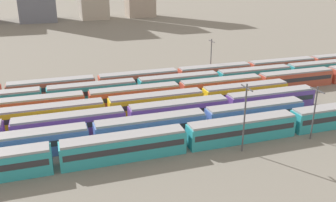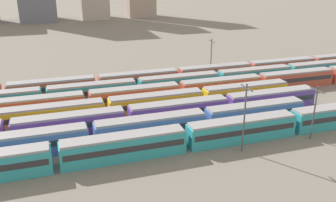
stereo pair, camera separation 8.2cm
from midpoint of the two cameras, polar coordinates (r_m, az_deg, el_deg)
The scene contains 10 objects.
train_track_0 at distance 59.24m, azimuth 11.42°, elevation -4.34°, with size 93.60×3.06×3.75m.
train_track_1 at distance 57.28m, azimuth -11.83°, elevation -5.26°, with size 74.70×3.06×3.75m.
train_track_2 at distance 62.86m, azimuth -6.41°, elevation -2.58°, with size 74.70×3.06×3.75m.
train_track_3 at distance 67.21m, azimuth -9.53°, elevation -1.19°, with size 74.70×3.06×3.75m.
train_track_4 at distance 75.65m, azimuth 1.85°, elevation 1.55°, with size 112.50×3.06×3.75m.
train_track_5 at distance 80.86m, azimuth 1.74°, elevation 2.79°, with size 93.60×3.06×3.75m.
train_track_6 at distance 86.06m, azimuth 1.59°, elevation 3.88°, with size 112.50×3.06×3.75m.
catenary_pole_0 at distance 54.32m, azimuth 11.87°, elevation -2.15°, with size 0.24×3.20×10.60m.
catenary_pole_1 at distance 91.41m, azimuth 6.76°, elevation 6.96°, with size 0.24×3.20×9.62m.
catenary_pole_2 at distance 61.69m, azimuth 21.87°, elevation -1.36°, with size 0.24×3.20×8.88m.
Camera 2 is at (12.44, -46.49, 26.16)m, focal length 39.16 mm.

